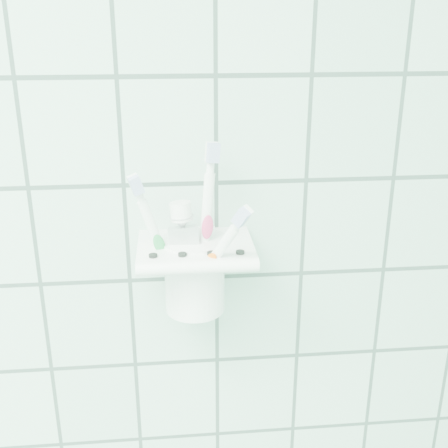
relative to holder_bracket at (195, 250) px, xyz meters
name	(u,v)px	position (x,y,z in m)	size (l,w,h in m)	color
holder_bracket	(195,250)	(0.00, 0.00, 0.00)	(0.14, 0.11, 0.04)	white
cup	(195,271)	(0.00, 0.00, -0.03)	(0.08, 0.08, 0.10)	white
toothbrush_pink	(180,236)	(-0.02, 0.00, 0.02)	(0.06, 0.03, 0.18)	white
toothbrush_blue	(198,230)	(0.00, -0.01, 0.03)	(0.03, 0.03, 0.21)	white
toothbrush_orange	(181,234)	(-0.02, 0.00, 0.02)	(0.07, 0.08, 0.18)	white
toothpaste_tube	(191,251)	(-0.01, -0.01, 0.00)	(0.04, 0.03, 0.14)	silver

